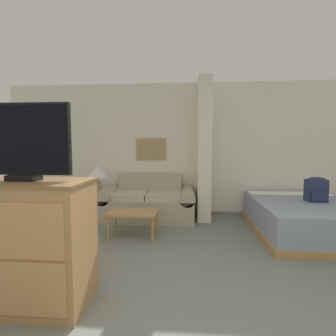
{
  "coord_description": "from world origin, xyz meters",
  "views": [
    {
      "loc": [
        -0.07,
        -1.6,
        1.37
      ],
      "look_at": [
        -0.38,
        2.17,
        1.05
      ],
      "focal_mm": 28.0,
      "sensor_mm": 36.0,
      "label": 1
    }
  ],
  "objects_px": {
    "tv": "(22,142)",
    "bed": "(307,217)",
    "coffee_table": "(133,214)",
    "table_lamp": "(97,173)",
    "couch": "(148,203)",
    "tv_dresser": "(27,244)",
    "backpack": "(316,189)"
  },
  "relations": [
    {
      "from": "couch",
      "to": "tv",
      "type": "relative_size",
      "value": 2.13
    },
    {
      "from": "table_lamp",
      "to": "couch",
      "type": "bearing_deg",
      "value": -2.09
    },
    {
      "from": "coffee_table",
      "to": "bed",
      "type": "relative_size",
      "value": 0.37
    },
    {
      "from": "coffee_table",
      "to": "tv",
      "type": "relative_size",
      "value": 0.89
    },
    {
      "from": "table_lamp",
      "to": "tv",
      "type": "bearing_deg",
      "value": -82.38
    },
    {
      "from": "tv",
      "to": "bed",
      "type": "xyz_separation_m",
      "value": [
        3.23,
        2.12,
        -1.14
      ]
    },
    {
      "from": "coffee_table",
      "to": "bed",
      "type": "bearing_deg",
      "value": 7.64
    },
    {
      "from": "coffee_table",
      "to": "table_lamp",
      "type": "bearing_deg",
      "value": 131.94
    },
    {
      "from": "coffee_table",
      "to": "table_lamp",
      "type": "distance_m",
      "value": 1.45
    },
    {
      "from": "couch",
      "to": "backpack",
      "type": "bearing_deg",
      "value": -11.93
    },
    {
      "from": "tv",
      "to": "table_lamp",
      "type": "bearing_deg",
      "value": 97.62
    },
    {
      "from": "tv_dresser",
      "to": "coffee_table",
      "type": "bearing_deg",
      "value": 73.17
    },
    {
      "from": "coffee_table",
      "to": "backpack",
      "type": "relative_size",
      "value": 1.91
    },
    {
      "from": "couch",
      "to": "coffee_table",
      "type": "distance_m",
      "value": 0.97
    },
    {
      "from": "table_lamp",
      "to": "tv_dresser",
      "type": "height_order",
      "value": "tv_dresser"
    },
    {
      "from": "couch",
      "to": "tv_dresser",
      "type": "relative_size",
      "value": 1.62
    },
    {
      "from": "bed",
      "to": "table_lamp",
      "type": "bearing_deg",
      "value": 169.87
    },
    {
      "from": "tv_dresser",
      "to": "couch",
      "type": "bearing_deg",
      "value": 77.41
    },
    {
      "from": "tv",
      "to": "backpack",
      "type": "distance_m",
      "value": 4.05
    },
    {
      "from": "table_lamp",
      "to": "backpack",
      "type": "height_order",
      "value": "table_lamp"
    },
    {
      "from": "tv_dresser",
      "to": "bed",
      "type": "relative_size",
      "value": 0.54
    },
    {
      "from": "bed",
      "to": "coffee_table",
      "type": "bearing_deg",
      "value": -172.36
    },
    {
      "from": "tv_dresser",
      "to": "bed",
      "type": "bearing_deg",
      "value": 33.32
    },
    {
      "from": "coffee_table",
      "to": "table_lamp",
      "type": "height_order",
      "value": "table_lamp"
    },
    {
      "from": "coffee_table",
      "to": "couch",
      "type": "bearing_deg",
      "value": 85.47
    },
    {
      "from": "couch",
      "to": "tv",
      "type": "xyz_separation_m",
      "value": [
        -0.61,
        -2.73,
        1.09
      ]
    },
    {
      "from": "couch",
      "to": "tv_dresser",
      "type": "height_order",
      "value": "tv_dresser"
    },
    {
      "from": "couch",
      "to": "tv",
      "type": "bearing_deg",
      "value": -102.59
    },
    {
      "from": "table_lamp",
      "to": "bed",
      "type": "distance_m",
      "value": 3.71
    },
    {
      "from": "couch",
      "to": "tv",
      "type": "distance_m",
      "value": 3.0
    },
    {
      "from": "tv",
      "to": "bed",
      "type": "relative_size",
      "value": 0.41
    },
    {
      "from": "table_lamp",
      "to": "tv",
      "type": "distance_m",
      "value": 2.84
    }
  ]
}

